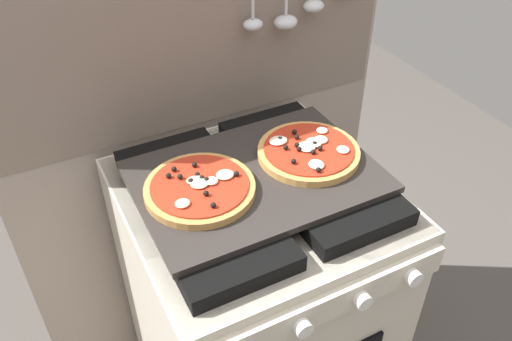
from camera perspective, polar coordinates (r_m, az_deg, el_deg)
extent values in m
cube|color=gray|center=(1.52, -5.80, 2.46)|extent=(1.10, 0.03, 1.55)
cube|color=gray|center=(1.33, -6.58, 15.35)|extent=(1.08, 0.00, 0.56)
ellipsoid|color=silver|center=(1.36, -0.34, 15.44)|extent=(0.05, 0.04, 0.03)
ellipsoid|color=silver|center=(1.41, 3.20, 15.66)|extent=(0.06, 0.05, 0.04)
ellipsoid|color=silver|center=(1.44, 6.22, 17.20)|extent=(0.06, 0.05, 0.03)
cube|color=beige|center=(1.54, 0.00, -14.62)|extent=(0.60, 0.60, 0.86)
cube|color=black|center=(1.23, 0.00, -2.63)|extent=(0.59, 0.59, 0.01)
cube|color=black|center=(1.17, -6.09, -3.71)|extent=(0.24, 0.51, 0.04)
cube|color=black|center=(1.27, 5.61, 0.16)|extent=(0.24, 0.51, 0.04)
cube|color=beige|center=(1.09, 7.73, -14.28)|extent=(0.58, 0.02, 0.07)
cylinder|color=silver|center=(1.06, 5.09, -16.54)|extent=(0.04, 0.02, 0.04)
cylinder|color=silver|center=(1.11, 11.43, -13.58)|extent=(0.04, 0.02, 0.04)
cylinder|color=silver|center=(1.18, 16.60, -10.99)|extent=(0.04, 0.02, 0.04)
cube|color=#2D2826|center=(1.20, 0.00, -0.68)|extent=(0.54, 0.38, 0.02)
cylinder|color=#C18947|center=(1.15, -6.07, -1.97)|extent=(0.24, 0.24, 0.02)
cylinder|color=#B72D19|center=(1.14, -6.11, -1.54)|extent=(0.21, 0.21, 0.00)
ellipsoid|color=beige|center=(1.14, -6.34, -0.98)|extent=(0.03, 0.02, 0.01)
ellipsoid|color=beige|center=(1.14, -6.72, -1.04)|extent=(0.03, 0.03, 0.01)
ellipsoid|color=beige|center=(1.13, -6.11, -1.31)|extent=(0.04, 0.04, 0.01)
ellipsoid|color=beige|center=(1.14, -4.80, -1.12)|extent=(0.03, 0.03, 0.01)
ellipsoid|color=beige|center=(1.09, -7.91, -3.52)|extent=(0.03, 0.03, 0.01)
ellipsoid|color=beige|center=(1.15, -3.41, -0.38)|extent=(0.04, 0.04, 0.01)
sphere|color=black|center=(1.10, -5.40, -2.46)|extent=(0.01, 0.01, 0.01)
sphere|color=black|center=(1.14, -5.85, -0.81)|extent=(0.01, 0.01, 0.01)
sphere|color=black|center=(1.07, -4.62, -3.74)|extent=(0.01, 0.01, 0.01)
sphere|color=black|center=(1.14, -5.35, -0.96)|extent=(0.01, 0.01, 0.01)
sphere|color=black|center=(1.15, -8.18, -0.65)|extent=(0.01, 0.01, 0.01)
sphere|color=black|center=(1.18, -6.64, 0.63)|extent=(0.01, 0.01, 0.01)
sphere|color=black|center=(1.14, -7.03, -1.11)|extent=(0.01, 0.01, 0.01)
sphere|color=black|center=(1.15, -2.13, -0.35)|extent=(0.01, 0.01, 0.01)
sphere|color=black|center=(1.16, -9.41, -0.55)|extent=(0.01, 0.01, 0.01)
sphere|color=black|center=(1.15, -6.34, -0.44)|extent=(0.01, 0.01, 0.01)
sphere|color=black|center=(1.18, -8.83, 0.17)|extent=(0.01, 0.01, 0.01)
cylinder|color=tan|center=(1.25, 5.67, 1.95)|extent=(0.24, 0.24, 0.02)
cylinder|color=#B72D19|center=(1.24, 5.70, 2.36)|extent=(0.21, 0.21, 0.00)
ellipsoid|color=#F4EACC|center=(1.25, 2.40, 3.23)|extent=(0.05, 0.04, 0.01)
ellipsoid|color=#F4EACC|center=(1.25, 6.22, 3.02)|extent=(0.04, 0.04, 0.01)
ellipsoid|color=#F4EACC|center=(1.30, 7.13, 4.30)|extent=(0.03, 0.03, 0.01)
ellipsoid|color=#F4EACC|center=(1.27, 7.00, 3.32)|extent=(0.03, 0.03, 0.01)
ellipsoid|color=#F4EACC|center=(1.24, 9.35, 2.24)|extent=(0.03, 0.03, 0.01)
ellipsoid|color=#F4EACC|center=(1.24, 5.46, 2.57)|extent=(0.04, 0.04, 0.01)
ellipsoid|color=#F4EACC|center=(1.19, 6.53, 0.65)|extent=(0.03, 0.04, 0.01)
sphere|color=black|center=(1.25, 6.32, 2.90)|extent=(0.01, 0.01, 0.01)
sphere|color=black|center=(1.24, 4.43, 2.76)|extent=(0.01, 0.01, 0.01)
sphere|color=black|center=(1.28, 4.16, 4.17)|extent=(0.01, 0.01, 0.01)
sphere|color=black|center=(1.17, 6.73, 0.07)|extent=(0.01, 0.01, 0.01)
sphere|color=black|center=(1.23, 4.66, 2.33)|extent=(0.01, 0.01, 0.01)
sphere|color=black|center=(1.23, 3.22, 2.51)|extent=(0.01, 0.01, 0.01)
sphere|color=black|center=(1.22, 6.18, 2.01)|extent=(0.01, 0.01, 0.01)
sphere|color=black|center=(1.26, 2.61, 3.41)|extent=(0.01, 0.01, 0.01)
sphere|color=black|center=(1.19, 4.06, 0.99)|extent=(0.01, 0.01, 0.01)
sphere|color=black|center=(1.23, 6.91, 2.39)|extent=(0.01, 0.01, 0.01)
sphere|color=black|center=(1.27, 4.41, 3.62)|extent=(0.01, 0.01, 0.01)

